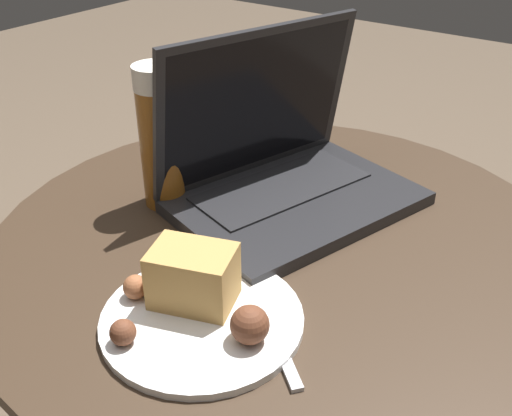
% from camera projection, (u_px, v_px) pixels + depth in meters
% --- Properties ---
extents(table, '(0.75, 0.75, 0.50)m').
position_uv_depth(table, '(280.00, 311.00, 0.83)').
color(table, '#515156').
rests_on(table, ground_plane).
extents(napkin, '(0.17, 0.13, 0.00)m').
position_uv_depth(napkin, '(199.00, 316.00, 0.63)').
color(napkin, white).
rests_on(napkin, table).
extents(laptop, '(0.37, 0.31, 0.23)m').
position_uv_depth(laptop, '(283.00, 168.00, 0.83)').
color(laptop, '#232326').
rests_on(laptop, table).
extents(beer_glass, '(0.06, 0.06, 0.20)m').
position_uv_depth(beer_glass, '(161.00, 137.00, 0.79)').
color(beer_glass, brown).
rests_on(beer_glass, table).
extents(snack_plate, '(0.21, 0.21, 0.07)m').
position_uv_depth(snack_plate, '(200.00, 302.00, 0.62)').
color(snack_plate, white).
rests_on(snack_plate, table).
extents(fork, '(0.12, 0.15, 0.00)m').
position_uv_depth(fork, '(267.00, 319.00, 0.63)').
color(fork, silver).
rests_on(fork, table).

